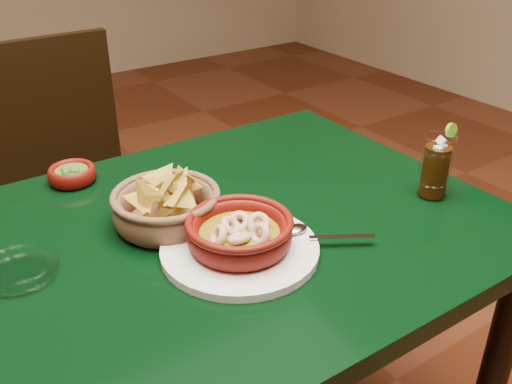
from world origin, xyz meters
TOP-DOWN VIEW (x-y plane):
  - dining_table at (0.00, 0.00)m, footprint 1.20×0.80m
  - dining_chair at (-0.01, 0.71)m, footprint 0.44×0.44m
  - shrimp_plate at (0.05, -0.10)m, footprint 0.35×0.27m
  - chip_basket at (-0.00, 0.06)m, footprint 0.23×0.23m
  - guacamole_ramekin at (-0.10, 0.33)m, footprint 0.12×0.12m
  - cola_drink at (0.49, -0.14)m, footprint 0.13×0.13m
  - glass_ashtray at (-0.28, 0.05)m, footprint 0.14×0.14m

SIDE VIEW (x-z plane):
  - dining_chair at x=-0.01m, z-range 0.05..0.99m
  - dining_table at x=0.00m, z-range 0.28..1.03m
  - glass_ashtray at x=-0.28m, z-range 0.75..0.78m
  - guacamole_ramekin at x=-0.10m, z-range 0.75..0.79m
  - shrimp_plate at x=0.05m, z-range 0.74..0.82m
  - chip_basket at x=0.00m, z-range 0.72..0.86m
  - cola_drink at x=0.49m, z-range 0.74..0.89m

